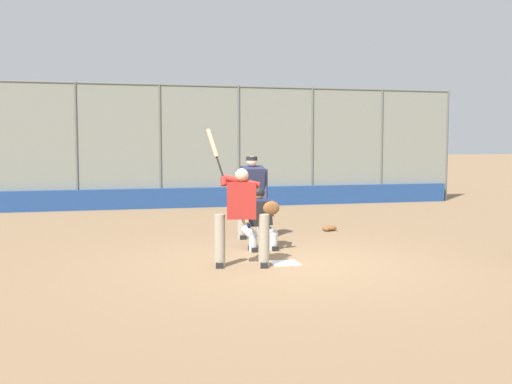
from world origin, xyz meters
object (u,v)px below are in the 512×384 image
object	(u,v)px
fielding_glove_on_dirt	(329,228)
batter_at_plate	(241,213)
umpire_home	(252,195)
catcher_behind_plate	(260,217)
spare_bat_near_backstop	(252,215)

from	to	relation	value
fielding_glove_on_dirt	batter_at_plate	bearing A→B (deg)	50.16
umpire_home	batter_at_plate	bearing A→B (deg)	71.30
umpire_home	fielding_glove_on_dirt	world-z (taller)	umpire_home
batter_at_plate	catcher_behind_plate	distance (m)	1.56
catcher_behind_plate	spare_bat_near_backstop	size ratio (longest dim) A/B	1.30
batter_at_plate	fielding_glove_on_dirt	distance (m)	4.22
batter_at_plate	umpire_home	bearing A→B (deg)	-93.58
spare_bat_near_backstop	catcher_behind_plate	bearing A→B (deg)	89.84
umpire_home	catcher_behind_plate	bearing A→B (deg)	82.15
umpire_home	fielding_glove_on_dirt	xyz separation A→B (m)	(-1.86, -0.60, -0.82)
catcher_behind_plate	spare_bat_near_backstop	world-z (taller)	catcher_behind_plate
fielding_glove_on_dirt	spare_bat_near_backstop	bearing A→B (deg)	-70.28
umpire_home	spare_bat_near_backstop	distance (m)	3.62
umpire_home	spare_bat_near_backstop	world-z (taller)	umpire_home
batter_at_plate	fielding_glove_on_dirt	bearing A→B (deg)	-116.34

